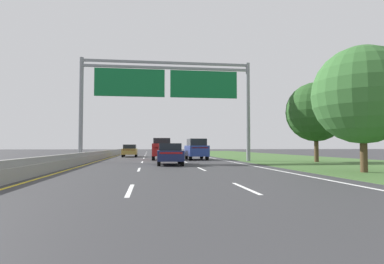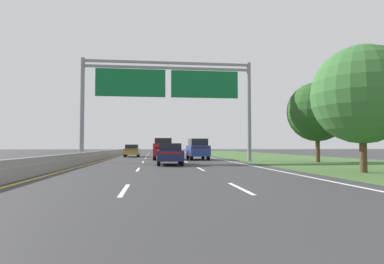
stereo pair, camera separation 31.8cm
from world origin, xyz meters
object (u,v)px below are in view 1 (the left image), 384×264
object	(u,v)px
car_navy_centre_lane_sedan	(170,154)
roadside_tree_mid	(316,112)
car_gold_left_lane_sedan	(130,150)
car_blue_right_lane_suv	(196,149)
overhead_sign_gantry	(167,89)
pickup_truck_red	(162,149)
roadside_tree_near	(362,95)

from	to	relation	value
car_navy_centre_lane_sedan	roadside_tree_mid	distance (m)	13.42
car_gold_left_lane_sedan	car_blue_right_lane_suv	bearing A→B (deg)	-142.74
car_gold_left_lane_sedan	overhead_sign_gantry	bearing A→B (deg)	-164.02
pickup_truck_red	car_gold_left_lane_sedan	distance (m)	9.66
overhead_sign_gantry	roadside_tree_near	distance (m)	16.22
roadside_tree_near	roadside_tree_mid	size ratio (longest dim) A/B	0.96
overhead_sign_gantry	car_navy_centre_lane_sedan	xyz separation A→B (m)	(-0.06, -4.57, -5.61)
car_blue_right_lane_suv	car_gold_left_lane_sedan	xyz separation A→B (m)	(-7.22, 9.41, -0.28)
car_navy_centre_lane_sedan	car_blue_right_lane_suv	distance (m)	9.55
pickup_truck_red	roadside_tree_mid	xyz separation A→B (m)	(12.96, -7.10, 3.24)
car_blue_right_lane_suv	roadside_tree_near	size ratio (longest dim) A/B	0.71
car_gold_left_lane_sedan	roadside_tree_near	xyz separation A→B (m)	(13.47, -26.75, 3.22)
car_navy_centre_lane_sedan	roadside_tree_near	xyz separation A→B (m)	(9.53, -8.37, 3.22)
car_gold_left_lane_sedan	roadside_tree_mid	bearing A→B (deg)	-134.03
car_blue_right_lane_suv	roadside_tree_mid	world-z (taller)	roadside_tree_mid
overhead_sign_gantry	car_gold_left_lane_sedan	distance (m)	15.43
car_gold_left_lane_sedan	roadside_tree_near	world-z (taller)	roadside_tree_near
car_gold_left_lane_sedan	roadside_tree_near	bearing A→B (deg)	-153.48
roadside_tree_mid	car_navy_centre_lane_sedan	bearing A→B (deg)	-169.44
car_blue_right_lane_suv	roadside_tree_mid	xyz separation A→B (m)	(9.46, -6.59, 3.21)
overhead_sign_gantry	roadside_tree_mid	xyz separation A→B (m)	(12.67, -2.20, -2.12)
pickup_truck_red	car_blue_right_lane_suv	size ratio (longest dim) A/B	1.15
car_navy_centre_lane_sedan	car_gold_left_lane_sedan	xyz separation A→B (m)	(-3.94, 18.38, 0.00)
overhead_sign_gantry	pickup_truck_red	distance (m)	7.26
pickup_truck_red	roadside_tree_near	size ratio (longest dim) A/B	0.82
car_gold_left_lane_sedan	pickup_truck_red	bearing A→B (deg)	-157.54
car_navy_centre_lane_sedan	overhead_sign_gantry	bearing A→B (deg)	0.47
overhead_sign_gantry	car_blue_right_lane_suv	world-z (taller)	overhead_sign_gantry
car_navy_centre_lane_sedan	roadside_tree_mid	size ratio (longest dim) A/B	0.65
roadside_tree_near	car_gold_left_lane_sedan	bearing A→B (deg)	116.73
roadside_tree_mid	pickup_truck_red	bearing A→B (deg)	151.30
roadside_tree_near	car_navy_centre_lane_sedan	bearing A→B (deg)	138.69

